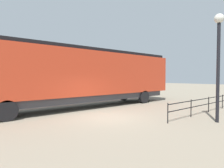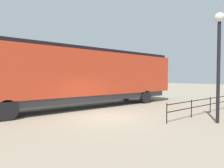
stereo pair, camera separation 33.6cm
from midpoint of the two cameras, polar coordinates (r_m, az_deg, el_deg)
name	(u,v)px [view 1 (the left image)]	position (r m, az deg, el deg)	size (l,w,h in m)	color
ground_plane	(107,117)	(10.85, -2.36, -10.04)	(120.00, 120.00, 0.00)	gray
locomotive	(90,75)	(14.55, -7.34, 2.66)	(2.87, 16.81, 4.37)	red
lamp_post	(219,49)	(10.83, 28.75, 9.31)	(0.46, 0.46, 5.42)	black
platform_fence	(216,101)	(14.78, 28.37, -4.43)	(0.05, 11.60, 1.01)	black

